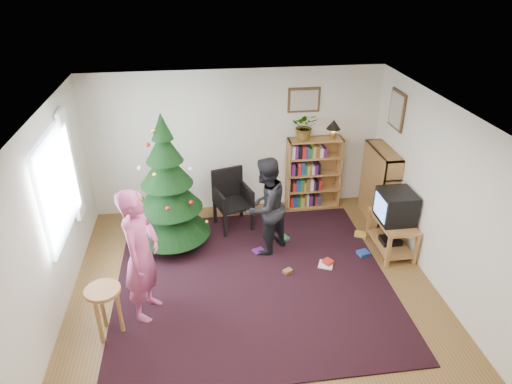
{
  "coord_description": "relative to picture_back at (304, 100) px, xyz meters",
  "views": [
    {
      "loc": [
        -0.65,
        -4.8,
        4.16
      ],
      "look_at": [
        0.13,
        0.92,
        1.1
      ],
      "focal_mm": 32.0,
      "sensor_mm": 36.0,
      "label": 1
    }
  ],
  "objects": [
    {
      "name": "wall_back",
      "position": [
        -1.15,
        0.02,
        -0.7
      ],
      "size": [
        5.0,
        0.02,
        2.5
      ],
      "primitive_type": "cube",
      "color": "silver",
      "rests_on": "floor"
    },
    {
      "name": "potted_plant",
      "position": [
        0.01,
        -0.14,
        -0.41
      ],
      "size": [
        0.5,
        0.46,
        0.47
      ],
      "primitive_type": "imported",
      "rotation": [
        0.0,
        0.0,
        -0.23
      ],
      "color": "gray",
      "rests_on": "bookshelf_back"
    },
    {
      "name": "stool",
      "position": [
        -3.01,
        -2.93,
        -1.42
      ],
      "size": [
        0.41,
        0.41,
        0.69
      ],
      "color": "#A6713B",
      "rests_on": "floor"
    },
    {
      "name": "person_standing",
      "position": [
        -2.57,
        -2.61,
        -1.06
      ],
      "size": [
        0.6,
        0.75,
        1.78
      ],
      "primitive_type": "imported",
      "rotation": [
        0.0,
        0.0,
        1.27
      ],
      "color": "#AF4675",
      "rests_on": "rug"
    },
    {
      "name": "tv_stand",
      "position": [
        1.07,
        -1.7,
        -1.63
      ],
      "size": [
        0.49,
        0.88,
        0.55
      ],
      "color": "#A6713B",
      "rests_on": "floor"
    },
    {
      "name": "wall_left",
      "position": [
        -3.65,
        -2.48,
        -0.7
      ],
      "size": [
        0.02,
        5.0,
        2.5
      ],
      "primitive_type": "cube",
      "color": "silver",
      "rests_on": "floor"
    },
    {
      "name": "bookshelf_back",
      "position": [
        0.21,
        -0.14,
        -1.29
      ],
      "size": [
        0.95,
        0.3,
        1.3
      ],
      "color": "#A6713B",
      "rests_on": "floor"
    },
    {
      "name": "curtain",
      "position": [
        -3.58,
        -1.18,
        -0.45
      ],
      "size": [
        0.06,
        0.35,
        1.6
      ],
      "primitive_type": "cube",
      "color": "white",
      "rests_on": "wall_left"
    },
    {
      "name": "floor_clutter",
      "position": [
        -0.11,
        -1.69,
        -1.91
      ],
      "size": [
        1.93,
        1.07,
        0.08
      ],
      "color": "#A51E19",
      "rests_on": "rug"
    },
    {
      "name": "floor",
      "position": [
        -1.15,
        -2.48,
        -1.95
      ],
      "size": [
        5.0,
        5.0,
        0.0
      ],
      "primitive_type": "plane",
      "color": "brown",
      "rests_on": "ground"
    },
    {
      "name": "rug",
      "position": [
        -1.15,
        -2.17,
        -1.94
      ],
      "size": [
        3.8,
        3.6,
        0.02
      ],
      "primitive_type": "cube",
      "color": "black",
      "rests_on": "floor"
    },
    {
      "name": "picture_right",
      "position": [
        1.33,
        -0.73,
        0.0
      ],
      "size": [
        0.03,
        0.5,
        0.6
      ],
      "color": "#4C3319",
      "rests_on": "wall_right"
    },
    {
      "name": "crt_tv",
      "position": [
        1.07,
        -1.7,
        -1.17
      ],
      "size": [
        0.5,
        0.54,
        0.47
      ],
      "color": "black",
      "rests_on": "tv_stand"
    },
    {
      "name": "window_pane",
      "position": [
        -3.62,
        -1.88,
        -0.45
      ],
      "size": [
        0.04,
        1.2,
        1.4
      ],
      "primitive_type": "cube",
      "color": "silver",
      "rests_on": "wall_left"
    },
    {
      "name": "ceiling",
      "position": [
        -1.15,
        -2.48,
        0.55
      ],
      "size": [
        5.0,
        5.0,
        0.0
      ],
      "primitive_type": "plane",
      "rotation": [
        3.14,
        0.0,
        0.0
      ],
      "color": "white",
      "rests_on": "wall_back"
    },
    {
      "name": "wall_right",
      "position": [
        1.35,
        -2.48,
        -0.7
      ],
      "size": [
        0.02,
        5.0,
        2.5
      ],
      "primitive_type": "cube",
      "color": "silver",
      "rests_on": "floor"
    },
    {
      "name": "christmas_tree",
      "position": [
        -2.29,
        -1.1,
        -1.04
      ],
      "size": [
        1.21,
        1.21,
        2.19
      ],
      "rotation": [
        0.0,
        0.0,
        0.02
      ],
      "color": "#3F2816",
      "rests_on": "rug"
    },
    {
      "name": "table_lamp",
      "position": [
        0.51,
        -0.14,
        -0.43
      ],
      "size": [
        0.25,
        0.25,
        0.33
      ],
      "color": "#A57F33",
      "rests_on": "bookshelf_back"
    },
    {
      "name": "bookshelf_right",
      "position": [
        1.19,
        -0.76,
        -1.29
      ],
      "size": [
        0.3,
        0.95,
        1.3
      ],
      "rotation": [
        0.0,
        0.0,
        1.57
      ],
      "color": "#A6713B",
      "rests_on": "floor"
    },
    {
      "name": "picture_back",
      "position": [
        0.0,
        0.0,
        0.0
      ],
      "size": [
        0.55,
        0.03,
        0.42
      ],
      "color": "#4C3319",
      "rests_on": "wall_back"
    },
    {
      "name": "armchair",
      "position": [
        -1.29,
        -0.59,
        -1.41
      ],
      "size": [
        0.68,
        0.69,
        1.0
      ],
      "rotation": [
        0.0,
        0.0,
        0.29
      ],
      "color": "black",
      "rests_on": "rug"
    },
    {
      "name": "person_by_chair",
      "position": [
        -0.86,
        -1.44,
        -1.17
      ],
      "size": [
        0.96,
        0.94,
        1.56
      ],
      "primitive_type": "imported",
      "rotation": [
        0.0,
        0.0,
        3.86
      ],
      "color": "black",
      "rests_on": "rug"
    }
  ]
}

